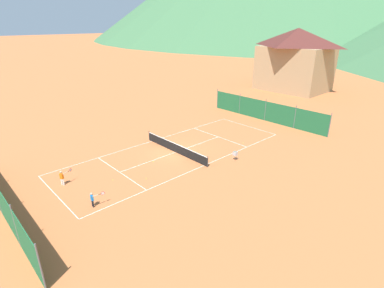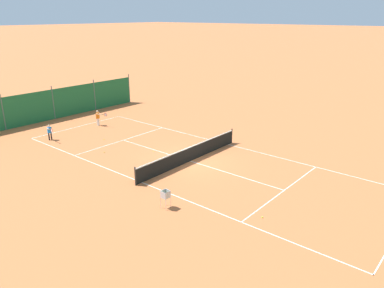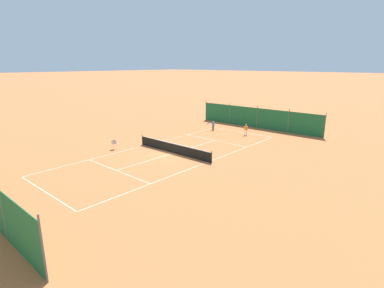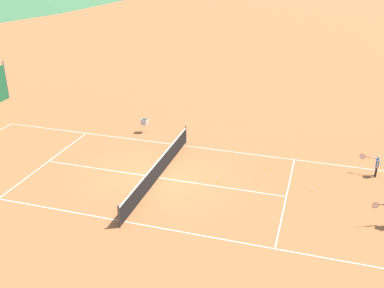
% 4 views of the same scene
% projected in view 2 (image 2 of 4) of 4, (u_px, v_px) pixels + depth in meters
% --- Properties ---
extents(ground_plane, '(600.00, 600.00, 0.00)m').
position_uv_depth(ground_plane, '(190.00, 161.00, 23.34)').
color(ground_plane, '#BC6638').
extents(court_line_markings, '(8.25, 23.85, 0.01)m').
position_uv_depth(court_line_markings, '(190.00, 161.00, 23.34)').
color(court_line_markings, white).
rests_on(court_line_markings, ground).
extents(tennis_net, '(9.18, 0.08, 1.06)m').
position_uv_depth(tennis_net, '(190.00, 154.00, 23.18)').
color(tennis_net, '#2D2D2D').
rests_on(tennis_net, ground).
extents(windscreen_fence_near, '(17.28, 0.08, 2.90)m').
position_uv_depth(windscreen_fence_near, '(53.00, 104.00, 32.30)').
color(windscreen_fence_near, '#1E6038').
rests_on(windscreen_fence_near, ground).
extents(player_near_baseline, '(0.45, 0.96, 1.15)m').
position_uv_depth(player_near_baseline, '(50.00, 131.00, 27.01)').
color(player_near_baseline, black).
rests_on(player_near_baseline, ground).
extents(player_far_baseline, '(0.44, 1.09, 1.28)m').
position_uv_depth(player_far_baseline, '(98.00, 117.00, 30.54)').
color(player_far_baseline, white).
rests_on(player_far_baseline, ground).
extents(tennis_ball_by_net_left, '(0.07, 0.07, 0.07)m').
position_uv_depth(tennis_ball_by_net_left, '(262.00, 217.00, 16.84)').
color(tennis_ball_by_net_left, '#CCE033').
rests_on(tennis_ball_by_net_left, ground).
extents(tennis_ball_by_net_right, '(0.07, 0.07, 0.07)m').
position_uv_depth(tennis_ball_by_net_right, '(104.00, 139.00, 27.29)').
color(tennis_ball_by_net_right, '#CCE033').
rests_on(tennis_ball_by_net_right, ground).
extents(tennis_ball_service_box, '(0.07, 0.07, 0.07)m').
position_uv_depth(tennis_ball_service_box, '(154.00, 151.00, 24.91)').
color(tennis_ball_service_box, '#CCE033').
rests_on(tennis_ball_service_box, ground).
extents(tennis_ball_far_corner, '(0.07, 0.07, 0.07)m').
position_uv_depth(tennis_ball_far_corner, '(104.00, 152.00, 24.75)').
color(tennis_ball_far_corner, '#CCE033').
rests_on(tennis_ball_far_corner, ground).
extents(ball_hopper, '(0.36, 0.36, 0.89)m').
position_uv_depth(ball_hopper, '(166.00, 195.00, 17.51)').
color(ball_hopper, '#B7B7BC').
rests_on(ball_hopper, ground).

